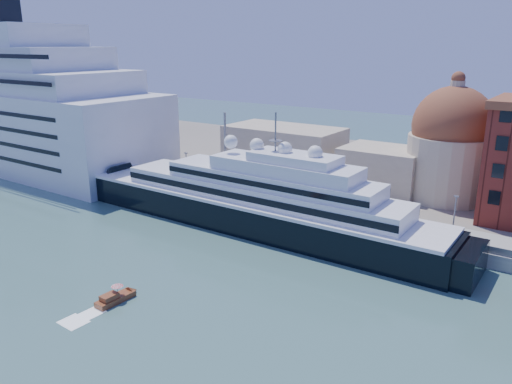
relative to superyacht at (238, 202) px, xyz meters
The scene contains 9 objects.
ground 25.18m from the superyacht, 68.33° to the right, with size 400.00×400.00×0.00m, color #355B5A.
quay 14.70m from the superyacht, 50.29° to the left, with size 180.00×10.00×2.50m, color gray.
land 52.93m from the superyacht, 80.03° to the left, with size 260.00×72.00×2.00m, color slate.
quay_fence 11.32m from the superyacht, 35.44° to the left, with size 180.00×0.10×1.20m, color slate.
superyacht is the anchor object (origin of this frame).
service_barge 25.93m from the superyacht, behind, with size 11.23×6.11×2.40m.
water_taxi 35.94m from the superyacht, 82.61° to the right, with size 2.19×5.85×2.74m.
church 38.55m from the superyacht, 65.91° to the left, with size 66.00×18.00×25.50m.
lamp_posts 11.20m from the superyacht, 110.85° to the left, with size 120.80×2.40×18.00m.
Camera 1 is at (47.32, -52.79, 34.80)m, focal length 35.00 mm.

